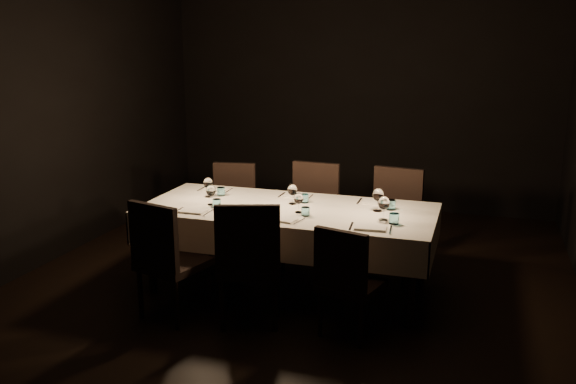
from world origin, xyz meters
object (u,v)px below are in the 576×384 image
(dining_table, at_px, (288,216))
(chair_far_left, at_px, (233,204))
(chair_near_right, at_px, (346,277))
(chair_near_center, at_px, (249,258))
(chair_far_right, at_px, (393,217))
(chair_far_center, at_px, (312,209))
(chair_near_left, at_px, (166,255))

(dining_table, xyz_separation_m, chair_far_left, (-0.86, 0.81, -0.17))
(chair_near_right, relative_size, chair_far_left, 0.94)
(chair_near_center, relative_size, chair_far_right, 1.01)
(chair_near_center, height_order, chair_far_left, chair_near_center)
(chair_far_center, bearing_deg, chair_far_left, 178.81)
(dining_table, xyz_separation_m, chair_far_right, (0.81, 0.74, -0.14))
(dining_table, xyz_separation_m, chair_near_right, (0.68, -0.73, -0.20))
(chair_far_center, relative_size, chair_far_right, 1.00)
(dining_table, xyz_separation_m, chair_near_left, (-0.74, -0.84, -0.15))
(chair_near_right, height_order, chair_far_right, chair_far_right)
(chair_near_left, height_order, chair_far_right, chair_far_right)
(chair_far_left, bearing_deg, chair_near_center, -72.76)
(chair_far_left, xyz_separation_m, chair_far_right, (1.68, -0.06, 0.03))
(chair_far_left, xyz_separation_m, chair_far_center, (0.87, -0.07, 0.03))
(chair_near_center, bearing_deg, chair_far_left, -82.12)
(chair_near_right, bearing_deg, chair_near_left, 19.96)
(chair_near_left, bearing_deg, chair_far_center, -100.34)
(chair_near_center, relative_size, chair_far_left, 1.09)
(chair_far_left, bearing_deg, chair_far_center, -13.91)
(chair_far_left, bearing_deg, chair_far_right, -11.78)
(dining_table, relative_size, chair_far_right, 2.54)
(chair_near_right, height_order, chair_far_left, chair_far_left)
(chair_far_left, distance_m, chair_far_right, 1.68)
(chair_near_left, relative_size, chair_far_left, 1.05)
(chair_near_center, distance_m, chair_far_left, 1.74)
(chair_near_left, xyz_separation_m, chair_far_center, (0.74, 1.59, 0.01))
(dining_table, xyz_separation_m, chair_near_center, (-0.08, -0.75, -0.14))
(chair_near_center, height_order, chair_near_right, chair_near_center)
(chair_far_right, bearing_deg, chair_far_center, -171.54)
(chair_near_center, relative_size, chair_near_right, 1.16)
(dining_table, bearing_deg, chair_near_right, -46.80)
(chair_near_right, bearing_deg, chair_far_center, -50.17)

